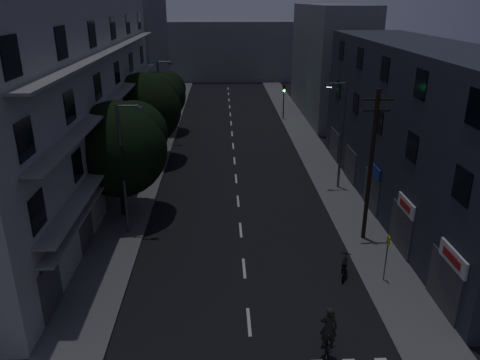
{
  "coord_description": "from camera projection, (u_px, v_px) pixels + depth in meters",
  "views": [
    {
      "loc": [
        -1.1,
        -15.33,
        13.66
      ],
      "look_at": [
        0.0,
        12.0,
        3.0
      ],
      "focal_mm": 35.0,
      "sensor_mm": 36.0,
      "label": 1
    }
  ],
  "objects": [
    {
      "name": "traffic_signal_far_left",
      "position": [
        178.0,
        92.0,
        56.23
      ],
      "size": [
        0.28,
        0.37,
        4.1
      ],
      "color": "black",
      "rests_on": "sidewalk_left"
    },
    {
      "name": "building_left",
      "position": [
        68.0,
        99.0,
        33.05
      ],
      "size": [
        7.0,
        36.0,
        14.0
      ],
      "color": "#ACACA7",
      "rests_on": "ground"
    },
    {
      "name": "building_far_right",
      "position": [
        329.0,
        62.0,
        56.47
      ],
      "size": [
        6.0,
        20.0,
        13.0
      ],
      "primitive_type": "cube",
      "color": "slate",
      "rests_on": "ground"
    },
    {
      "name": "motorcycle",
      "position": [
        344.0,
        268.0,
        24.53
      ],
      "size": [
        0.77,
        1.71,
        1.13
      ],
      "rotation": [
        0.0,
        0.0,
        -0.32
      ],
      "color": "black",
      "rests_on": "ground"
    },
    {
      "name": "street_lamp_left_far",
      "position": [
        161.0,
        98.0,
        45.42
      ],
      "size": [
        1.51,
        0.25,
        8.0
      ],
      "color": "#525559",
      "rests_on": "sidewalk_left"
    },
    {
      "name": "utility_pole",
      "position": [
        371.0,
        164.0,
        26.57
      ],
      "size": [
        1.8,
        0.24,
        9.0
      ],
      "color": "black",
      "rests_on": "sidewalk_right"
    },
    {
      "name": "building_far_left",
      "position": [
        137.0,
        45.0,
        60.61
      ],
      "size": [
        6.0,
        20.0,
        16.0
      ],
      "primitive_type": "cube",
      "color": "slate",
      "rests_on": "ground"
    },
    {
      "name": "sidewalk_right",
      "position": [
        316.0,
        157.0,
        42.81
      ],
      "size": [
        3.0,
        90.0,
        0.15
      ],
      "primitive_type": "cube",
      "color": "#565659",
      "rests_on": "ground"
    },
    {
      "name": "street_lamp_right",
      "position": [
        341.0,
        131.0,
        34.27
      ],
      "size": [
        1.51,
        0.25,
        8.0
      ],
      "color": "#56585E",
      "rests_on": "sidewalk_right"
    },
    {
      "name": "lane_markings",
      "position": [
        233.0,
        140.0,
        48.37
      ],
      "size": [
        0.15,
        60.5,
        0.01
      ],
      "color": "beige",
      "rests_on": "ground"
    },
    {
      "name": "tree_mid",
      "position": [
        146.0,
        106.0,
        40.26
      ],
      "size": [
        6.26,
        6.26,
        7.7
      ],
      "color": "black",
      "rests_on": "sidewalk_left"
    },
    {
      "name": "ground",
      "position": [
        234.0,
        159.0,
        42.55
      ],
      "size": [
        160.0,
        160.0,
        0.0
      ],
      "primitive_type": "plane",
      "color": "black",
      "rests_on": "ground"
    },
    {
      "name": "cyclist",
      "position": [
        327.0,
        340.0,
        18.81
      ],
      "size": [
        1.06,
        1.99,
        2.4
      ],
      "rotation": [
        0.0,
        0.0,
        -0.22
      ],
      "color": "black",
      "rests_on": "ground"
    },
    {
      "name": "sidewalk_left",
      "position": [
        151.0,
        159.0,
        42.25
      ],
      "size": [
        3.0,
        90.0,
        0.15
      ],
      "primitive_type": "cube",
      "color": "#565659",
      "rests_on": "ground"
    },
    {
      "name": "building_far_end",
      "position": [
        227.0,
        51.0,
        82.63
      ],
      "size": [
        24.0,
        8.0,
        10.0
      ],
      "primitive_type": "cube",
      "color": "slate",
      "rests_on": "ground"
    },
    {
      "name": "bus_stop_sign",
      "position": [
        387.0,
        250.0,
        23.4
      ],
      "size": [
        0.06,
        0.35,
        2.52
      ],
      "color": "#595B60",
      "rests_on": "sidewalk_right"
    },
    {
      "name": "tree_far",
      "position": [
        162.0,
        94.0,
        49.48
      ],
      "size": [
        5.22,
        5.22,
        6.45
      ],
      "color": "black",
      "rests_on": "sidewalk_left"
    },
    {
      "name": "building_right",
      "position": [
        421.0,
        131.0,
        30.76
      ],
      "size": [
        6.19,
        28.0,
        11.0
      ],
      "color": "#292D38",
      "rests_on": "ground"
    },
    {
      "name": "tree_near",
      "position": [
        120.0,
        145.0,
        29.76
      ],
      "size": [
        6.18,
        6.18,
        7.62
      ],
      "color": "black",
      "rests_on": "sidewalk_left"
    },
    {
      "name": "street_lamp_left_near",
      "position": [
        124.0,
        164.0,
        27.34
      ],
      "size": [
        1.51,
        0.25,
        8.0
      ],
      "color": "#55565C",
      "rests_on": "sidewalk_left"
    },
    {
      "name": "traffic_signal_far_right",
      "position": [
        284.0,
        94.0,
        55.02
      ],
      "size": [
        0.28,
        0.37,
        4.1
      ],
      "color": "black",
      "rests_on": "sidewalk_right"
    }
  ]
}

